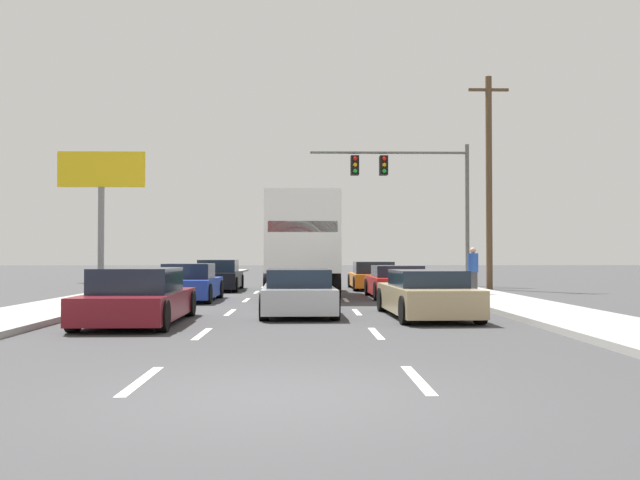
{
  "coord_description": "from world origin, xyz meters",
  "views": [
    {
      "loc": [
        0.31,
        -7.52,
        1.54
      ],
      "look_at": [
        0.75,
        12.9,
        1.99
      ],
      "focal_mm": 38.66,
      "sensor_mm": 36.0,
      "label": 1
    }
  ],
  "objects": [
    {
      "name": "ground_plane",
      "position": [
        0.0,
        25.0,
        0.0
      ],
      "size": [
        140.0,
        140.0,
        0.0
      ],
      "primitive_type": "plane",
      "color": "#3D3D3F"
    },
    {
      "name": "car_silver",
      "position": [
        0.13,
        10.35,
        0.55
      ],
      "size": [
        2.0,
        4.59,
        1.18
      ],
      "color": "#B7BABF",
      "rests_on": "ground_plane"
    },
    {
      "name": "car_orange",
      "position": [
        3.34,
        23.29,
        0.56
      ],
      "size": [
        1.99,
        4.54,
        1.24
      ],
      "color": "orange",
      "rests_on": "ground_plane"
    },
    {
      "name": "utility_pole_mid",
      "position": [
        8.52,
        22.95,
        4.91
      ],
      "size": [
        1.8,
        0.28,
        9.54
      ],
      "color": "brown",
      "rests_on": "ground_plane"
    },
    {
      "name": "car_black",
      "position": [
        -3.43,
        22.41,
        0.61
      ],
      "size": [
        1.96,
        4.59,
        1.33
      ],
      "color": "black",
      "rests_on": "ground_plane"
    },
    {
      "name": "pedestrian_near_corner",
      "position": [
        6.4,
        17.31,
        0.97
      ],
      "size": [
        0.38,
        0.38,
        1.67
      ],
      "color": "#3F3F42",
      "rests_on": "sidewalk_right"
    },
    {
      "name": "lane_markings",
      "position": [
        0.0,
        20.99,
        0.0
      ],
      "size": [
        3.54,
        52.0,
        0.01
      ],
      "color": "silver",
      "rests_on": "ground_plane"
    },
    {
      "name": "car_blue",
      "position": [
        -3.55,
        15.62,
        0.56
      ],
      "size": [
        1.83,
        4.02,
        1.26
      ],
      "color": "#1E389E",
      "rests_on": "ground_plane"
    },
    {
      "name": "car_tan",
      "position": [
        3.3,
        9.45,
        0.55
      ],
      "size": [
        2.03,
        4.73,
        1.17
      ],
      "color": "tan",
      "rests_on": "ground_plane"
    },
    {
      "name": "car_red",
      "position": [
        3.61,
        17.17,
        0.55
      ],
      "size": [
        2.05,
        4.09,
        1.16
      ],
      "color": "red",
      "rests_on": "ground_plane"
    },
    {
      "name": "roadside_billboard",
      "position": [
        -11.5,
        32.49,
        5.54
      ],
      "size": [
        5.02,
        0.36,
        7.53
      ],
      "color": "slate",
      "rests_on": "ground_plane"
    },
    {
      "name": "car_maroon",
      "position": [
        -3.44,
        8.02,
        0.57
      ],
      "size": [
        2.04,
        4.68,
        1.25
      ],
      "color": "maroon",
      "rests_on": "ground_plane"
    },
    {
      "name": "sidewalk_left",
      "position": [
        -6.53,
        20.0,
        0.07
      ],
      "size": [
        2.56,
        80.0,
        0.14
      ],
      "primitive_type": "cube",
      "color": "#9E9E99",
      "rests_on": "ground_plane"
    },
    {
      "name": "traffic_signal_mast",
      "position": [
        5.16,
        26.41,
        5.32
      ],
      "size": [
        7.91,
        0.69,
        7.04
      ],
      "color": "#595B56",
      "rests_on": "ground_plane"
    },
    {
      "name": "sidewalk_right",
      "position": [
        6.53,
        20.0,
        0.07
      ],
      "size": [
        2.56,
        80.0,
        0.14
      ],
      "primitive_type": "cube",
      "color": "#9E9E99",
      "rests_on": "ground_plane"
    },
    {
      "name": "box_truck",
      "position": [
        0.17,
        18.73,
        2.11
      ],
      "size": [
        2.78,
        8.9,
        3.69
      ],
      "color": "white",
      "rests_on": "ground_plane"
    }
  ]
}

